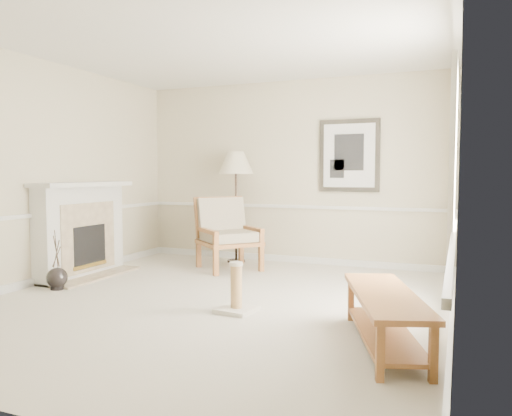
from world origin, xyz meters
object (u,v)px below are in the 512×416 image
at_px(armchair, 226,230).
at_px(floor_lamp, 236,166).
at_px(scratching_post, 236,296).
at_px(bench, 385,310).
at_px(floor_vase, 57,279).

distance_m(armchair, floor_lamp, 1.10).
bearing_deg(armchair, floor_lamp, 49.03).
bearing_deg(scratching_post, bench, -16.59).
bearing_deg(floor_vase, bench, -7.58).
height_order(floor_lamp, scratching_post, floor_lamp).
xyz_separation_m(armchair, scratching_post, (1.14, -2.13, -0.41)).
relative_size(floor_lamp, bench, 1.08).
bearing_deg(floor_lamp, floor_vase, -115.98).
bearing_deg(floor_vase, floor_lamp, 64.02).
relative_size(floor_vase, armchair, 0.63).
xyz_separation_m(floor_vase, armchair, (1.32, 2.06, 0.44)).
distance_m(floor_vase, armchair, 2.49).
xyz_separation_m(floor_vase, bench, (4.03, -0.54, 0.16)).
height_order(floor_vase, armchair, armchair).
xyz_separation_m(armchair, floor_lamp, (-0.07, 0.51, 0.97)).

